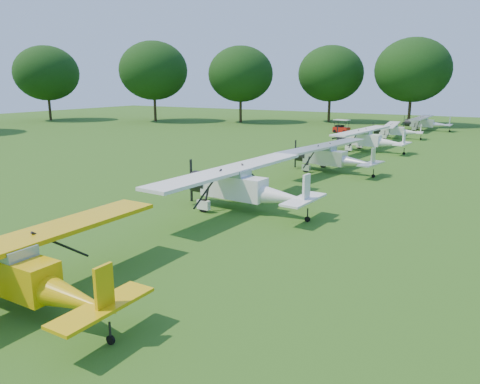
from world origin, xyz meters
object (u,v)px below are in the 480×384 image
object	(u,v)px
aircraft_4	(331,155)
aircraft_5	(368,138)
aircraft_2	(22,270)
aircraft_6	(396,130)
aircraft_7	(426,122)
golf_cart	(341,128)
aircraft_3	(243,184)

from	to	relation	value
aircraft_4	aircraft_5	bearing A→B (deg)	101.30
aircraft_2	aircraft_6	size ratio (longest dim) A/B	1.21
aircraft_2	aircraft_6	distance (m)	48.83
aircraft_2	aircraft_7	xyz separation A→B (m)	(0.95, 60.06, -0.13)
aircraft_6	aircraft_4	bearing A→B (deg)	-95.71
aircraft_4	aircraft_5	xyz separation A→B (m)	(-0.54, 11.72, 0.04)
aircraft_7	golf_cart	size ratio (longest dim) A/B	4.60
aircraft_3	aircraft_6	xyz separation A→B (m)	(-0.40, 36.10, -0.34)
aircraft_7	golf_cart	bearing A→B (deg)	-136.22
aircraft_4	golf_cart	size ratio (longest dim) A/B	5.03
aircraft_3	golf_cart	world-z (taller)	aircraft_3
aircraft_4	aircraft_3	bearing A→B (deg)	-82.61
aircraft_3	aircraft_4	size ratio (longest dim) A/B	1.11
aircraft_3	aircraft_7	size ratio (longest dim) A/B	1.21
aircraft_6	golf_cart	world-z (taller)	aircraft_6
aircraft_2	aircraft_4	distance (m)	25.17
aircraft_3	aircraft_4	world-z (taller)	aircraft_3
aircraft_3	aircraft_4	bearing A→B (deg)	92.11
aircraft_5	aircraft_6	xyz separation A→B (m)	(-0.12, 11.95, -0.24)
aircraft_4	aircraft_7	world-z (taller)	aircraft_4
aircraft_4	golf_cart	xyz separation A→B (m)	(-8.20, 26.51, -0.68)
aircraft_6	aircraft_7	bearing A→B (deg)	75.35
aircraft_5	aircraft_6	world-z (taller)	aircraft_5
aircraft_5	aircraft_7	xyz separation A→B (m)	(1.32, 23.17, -0.14)
aircraft_4	aircraft_6	bearing A→B (deg)	100.26
aircraft_4	aircraft_6	size ratio (longest dim) A/B	1.19
aircraft_2	aircraft_4	world-z (taller)	aircraft_2
aircraft_2	aircraft_7	distance (m)	60.07
aircraft_3	aircraft_2	bearing A→B (deg)	-86.19
aircraft_2	aircraft_4	size ratio (longest dim) A/B	1.02
aircraft_3	golf_cart	distance (m)	39.75
aircraft_2	golf_cart	xyz separation A→B (m)	(-8.03, 51.68, -0.71)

